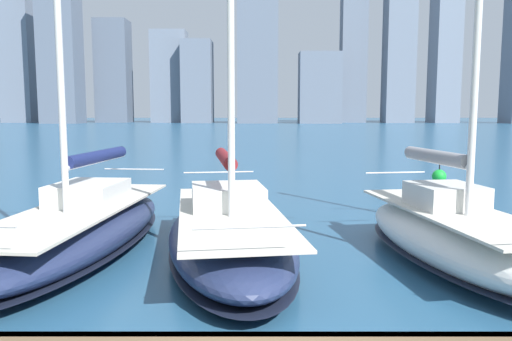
{
  "coord_description": "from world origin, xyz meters",
  "views": [
    {
      "loc": [
        0.09,
        5.1,
        3.58
      ],
      "look_at": [
        0.1,
        -6.63,
        2.2
      ],
      "focal_mm": 35.0,
      "sensor_mm": 36.0,
      "label": 1
    }
  ],
  "objects_px": {
    "sailboat_navy": "(81,227)",
    "channel_buoy": "(439,176)",
    "sailboat_grey": "(453,234)",
    "sailboat_maroon": "(229,232)"
  },
  "relations": [
    {
      "from": "sailboat_navy",
      "to": "channel_buoy",
      "type": "height_order",
      "value": "sailboat_navy"
    },
    {
      "from": "sailboat_grey",
      "to": "sailboat_maroon",
      "type": "xyz_separation_m",
      "value": [
        5.24,
        -0.41,
        -0.05
      ]
    },
    {
      "from": "sailboat_grey",
      "to": "sailboat_maroon",
      "type": "distance_m",
      "value": 5.26
    },
    {
      "from": "sailboat_grey",
      "to": "channel_buoy",
      "type": "bearing_deg",
      "value": -108.89
    },
    {
      "from": "sailboat_grey",
      "to": "sailboat_navy",
      "type": "xyz_separation_m",
      "value": [
        9.04,
        -1.0,
        -0.06
      ]
    },
    {
      "from": "sailboat_maroon",
      "to": "channel_buoy",
      "type": "relative_size",
      "value": 8.2
    },
    {
      "from": "sailboat_grey",
      "to": "sailboat_maroon",
      "type": "bearing_deg",
      "value": -4.5
    },
    {
      "from": "sailboat_navy",
      "to": "sailboat_maroon",
      "type": "bearing_deg",
      "value": 171.25
    },
    {
      "from": "sailboat_navy",
      "to": "channel_buoy",
      "type": "distance_m",
      "value": 18.54
    },
    {
      "from": "sailboat_grey",
      "to": "sailboat_navy",
      "type": "height_order",
      "value": "sailboat_navy"
    }
  ]
}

